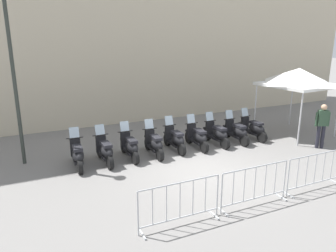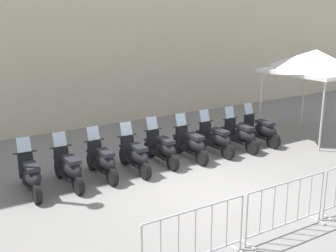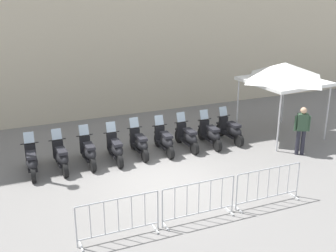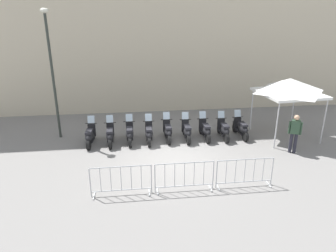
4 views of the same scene
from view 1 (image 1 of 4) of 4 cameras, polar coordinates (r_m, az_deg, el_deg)
ground_plane at (r=10.48m, az=6.47°, el=-7.95°), size 120.00×120.00×0.00m
motorcycle_0 at (r=10.91m, az=-15.81°, el=-4.94°), size 0.62×1.72×1.24m
motorcycle_1 at (r=11.05m, az=-11.13°, el=-4.38°), size 0.56×1.73×1.24m
motorcycle_2 at (r=11.33m, az=-6.77°, el=-3.68°), size 0.56×1.73×1.24m
motorcycle_3 at (r=11.57m, az=-2.43°, el=-3.18°), size 0.60×1.72×1.24m
motorcycle_4 at (r=12.05m, az=1.29°, el=-2.40°), size 0.56×1.73×1.24m
motorcycle_5 at (r=12.38m, az=5.25°, el=-1.98°), size 0.59×1.72×1.24m
motorcycle_6 at (r=12.86m, az=8.71°, el=-1.43°), size 0.56×1.73×1.24m
motorcycle_7 at (r=13.32m, az=12.10°, el=-1.01°), size 0.57×1.73×1.24m
motorcycle_8 at (r=13.93m, az=14.89°, el=-0.46°), size 0.56×1.72×1.24m
barrier_segment_0 at (r=7.43m, az=2.14°, el=-13.73°), size 2.03×0.60×1.07m
barrier_segment_1 at (r=8.51m, az=15.18°, el=-10.31°), size 2.03×0.60×1.07m
barrier_segment_2 at (r=9.93m, az=24.69°, el=-7.42°), size 2.03×0.60×1.07m
street_lamp at (r=11.35m, az=-26.13°, el=11.12°), size 0.36×0.36×5.98m
officer_near_row_end at (r=13.57m, az=25.72°, el=0.40°), size 0.48×0.37×1.73m
canopy_tent at (r=14.89m, az=22.23°, el=8.02°), size 2.66×2.66×2.91m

